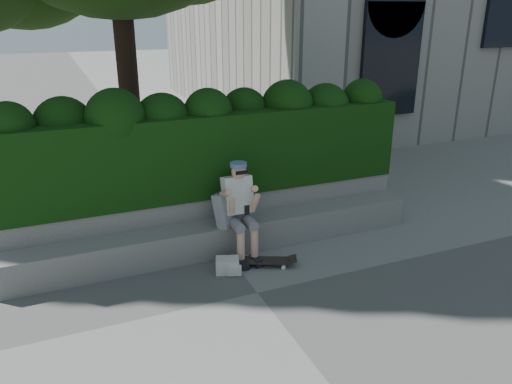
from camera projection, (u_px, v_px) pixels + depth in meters
name	position (u px, v px, depth m)	size (l,w,h in m)	color
ground	(257.00, 293.00, 6.24)	(80.00, 80.00, 0.00)	slate
bench_ledge	(224.00, 237.00, 7.24)	(6.00, 0.45, 0.45)	gray
planter_wall	(213.00, 216.00, 7.60)	(6.00, 0.50, 0.75)	gray
hedge	(207.00, 150.00, 7.46)	(6.00, 1.00, 1.20)	black
person	(239.00, 206.00, 6.97)	(0.40, 0.76, 1.38)	slate
skateboard	(261.00, 261.00, 6.88)	(0.87, 0.55, 0.09)	black
backpack_plaid	(227.00, 209.00, 7.00)	(0.33, 0.18, 0.49)	#9E9EA2
backpack_ground	(228.00, 265.00, 6.70)	(0.31, 0.22, 0.20)	silver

